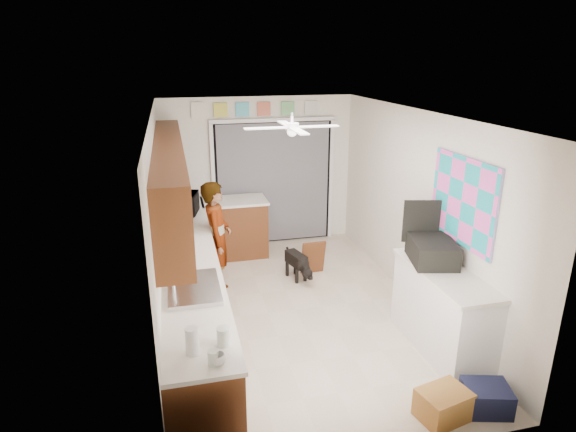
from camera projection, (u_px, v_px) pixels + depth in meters
floor at (295, 310)px, 6.22m from camera, size 5.00×5.00×0.00m
ceiling at (296, 114)px, 5.43m from camera, size 5.00×5.00×0.00m
wall_back at (259, 172)px, 8.13m from camera, size 3.20×0.00×3.20m
wall_front at (382, 325)px, 3.52m from camera, size 3.20×0.00×3.20m
wall_left at (160, 229)px, 5.46m from camera, size 0.00×5.00×5.00m
wall_right at (416, 209)px, 6.18m from camera, size 0.00×5.00×5.00m
left_base_cabinets at (191, 289)px, 5.79m from camera, size 0.60×4.80×0.90m
left_countertop at (189, 253)px, 5.64m from camera, size 0.62×4.80×0.04m
upper_cabinets at (170, 177)px, 5.51m from camera, size 0.32×4.00×0.80m
sink_basin at (194, 289)px, 4.71m from camera, size 0.50×0.76×0.06m
faucet at (173, 282)px, 4.63m from camera, size 0.03×0.03×0.22m
peninsula_base at (235, 229)px, 7.81m from camera, size 1.00×0.60×0.90m
peninsula_top at (234, 201)px, 7.66m from camera, size 1.04×0.64×0.04m
back_opening_recess at (274, 183)px, 8.22m from camera, size 2.00×0.06×2.10m
curtain_panel at (274, 184)px, 8.18m from camera, size 1.90×0.03×2.05m
door_trim_left at (214, 187)px, 7.96m from camera, size 0.06×0.04×2.10m
door_trim_right at (331, 180)px, 8.42m from camera, size 0.06×0.04×2.10m
door_trim_head at (273, 120)px, 7.85m from camera, size 2.10×0.04×0.06m
header_frame_0 at (221, 110)px, 7.63m from camera, size 0.22×0.02×0.22m
header_frame_1 at (242, 109)px, 7.71m from camera, size 0.22×0.02×0.22m
header_frame_2 at (264, 109)px, 7.79m from camera, size 0.22×0.02×0.22m
header_frame_3 at (288, 108)px, 7.88m from camera, size 0.22×0.02×0.22m
header_frame_4 at (311, 108)px, 7.97m from camera, size 0.22×0.02×0.22m
route66_sign at (198, 111)px, 7.55m from camera, size 0.22×0.02×0.26m
right_counter_base at (442, 312)px, 5.27m from camera, size 0.50×1.40×0.90m
right_counter_top at (445, 273)px, 5.12m from camera, size 0.54×1.44×0.04m
abstract_painting at (463, 201)px, 5.13m from camera, size 0.03×1.15×0.95m
ceiling_fan at (292, 127)px, 5.67m from camera, size 1.14×1.14×0.24m
microwave at (183, 205)px, 6.88m from camera, size 0.49×0.62×0.31m
cup at (218, 359)px, 3.57m from camera, size 0.15×0.15×0.09m
jar_a at (224, 336)px, 3.80m from camera, size 0.14×0.14×0.15m
jar_b at (213, 358)px, 3.56m from camera, size 0.09×0.09×0.12m
paper_towel_roll at (192, 341)px, 3.68m from camera, size 0.11×0.11×0.22m
suitcase at (432, 251)px, 5.32m from camera, size 0.59×0.70×0.26m
suitcase_rim at (431, 260)px, 5.36m from camera, size 0.56×0.67×0.02m
suitcase_lid at (421, 221)px, 5.51m from camera, size 0.42×0.13×0.50m
cardboard_box at (443, 405)px, 4.33m from camera, size 0.50×0.42×0.28m
navy_crate at (486, 398)px, 4.43m from camera, size 0.48×0.44×0.25m
cabinet_door_panel at (313, 257)px, 7.16m from camera, size 0.36×0.14×0.53m
man at (217, 239)px, 6.44m from camera, size 0.46×0.63×1.58m
dog at (296, 264)px, 7.03m from camera, size 0.39×0.61×0.44m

